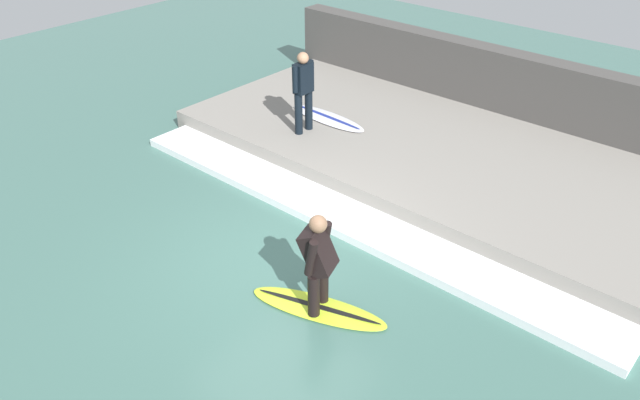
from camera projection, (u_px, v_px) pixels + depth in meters
ground_plane at (280, 263)px, 9.48m from camera, size 28.00×28.00×0.00m
concrete_ledge at (430, 154)px, 12.07m from camera, size 4.40×10.01×0.40m
back_wall at (495, 88)px, 13.30m from camera, size 0.50×10.51×1.67m
wave_foam_crest at (344, 217)px, 10.43m from camera, size 0.91×9.51×0.15m
surfboard_riding at (318, 308)px, 8.58m from camera, size 1.11×2.05×0.07m
surfer_riding at (318, 259)px, 8.13m from camera, size 0.55×0.56×1.49m
surfer_waiting_near at (303, 88)px, 12.02m from camera, size 0.55×0.23×1.62m
surfboard_waiting_near at (328, 118)px, 12.96m from camera, size 0.62×1.95×0.07m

